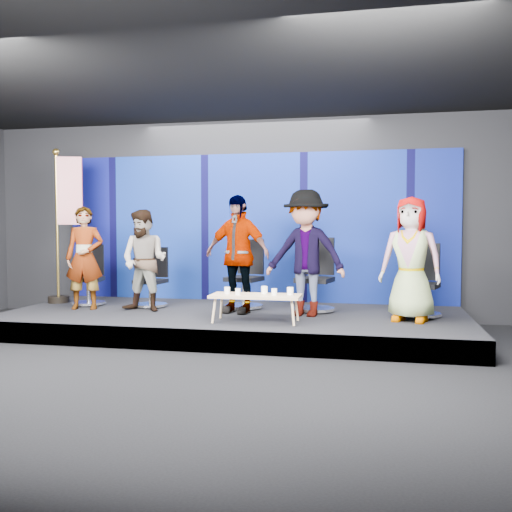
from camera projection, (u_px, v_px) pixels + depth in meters
The scene contains 21 objects.
ground at pixel (178, 373), 6.32m from camera, with size 10.00×10.00×0.00m, color black.
room_walls at pixel (176, 152), 6.19m from camera, with size 10.02×8.02×3.51m.
riser at pixel (234, 322), 8.75m from camera, with size 7.00×3.00×0.30m, color black.
backdrop at pixel (254, 228), 10.09m from camera, with size 7.00×0.08×2.60m, color #08064C.
chair_a at pixel (89, 285), 9.59m from camera, with size 0.69×0.69×1.01m.
panelist_a at pixel (85, 258), 9.07m from camera, with size 0.60×0.39×1.64m, color black.
chair_b at pixel (152, 287), 9.37m from camera, with size 0.61×0.61×0.98m.
panelist_b at pixel (144, 260), 8.85m from camera, with size 0.77×0.60×1.58m, color black.
chair_c at pixel (246, 286), 9.20m from camera, with size 0.75×0.75×1.11m.
panelist_c at pixel (237, 254), 8.68m from camera, with size 1.05×0.44×1.80m, color black.
chair_d at pixel (316, 287), 8.87m from camera, with size 0.76×0.76×1.15m.
panelist_d at pixel (306, 253), 8.38m from camera, with size 1.20×0.69×1.86m, color black.
chair_e at pixel (422, 292), 8.37m from camera, with size 0.74×0.74×1.07m.
panelist_e at pixel (411, 259), 7.92m from camera, with size 0.85×0.55×1.74m, color black.
coffee_table at pixel (256, 297), 7.86m from camera, with size 1.25×0.55×0.38m.
mug_a at pixel (227, 290), 7.95m from camera, with size 0.08×0.08×0.09m, color white.
mug_b at pixel (238, 292), 7.83m from camera, with size 0.07×0.07×0.09m, color white.
mug_c at pixel (264, 290), 7.98m from camera, with size 0.09×0.09×0.10m, color white.
mug_d at pixel (274, 292), 7.79m from camera, with size 0.08×0.08×0.09m, color white.
mug_e at pixel (290, 291), 7.82m from camera, with size 0.09×0.09×0.11m, color white.
flag_stand at pixel (65, 221), 9.81m from camera, with size 0.60×0.35×2.65m.
Camera 1 is at (2.16, -5.92, 1.62)m, focal length 40.00 mm.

